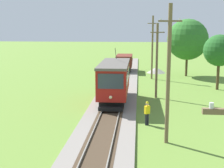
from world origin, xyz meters
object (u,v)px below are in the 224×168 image
(gravel_pile, at_px, (156,70))
(track_worker, at_px, (147,112))
(tree_right_near, at_px, (188,40))
(tree_left_far, at_px, (219,51))
(red_tram, at_px, (114,80))
(freight_car, at_px, (124,62))
(utility_pole_near_tram, at_px, (168,74))
(utility_pole_far, at_px, (152,47))
(utility_pole_mid, at_px, (157,60))

(gravel_pile, distance_m, track_worker, 26.21)
(track_worker, bearing_deg, gravel_pile, -41.45)
(tree_right_near, distance_m, tree_left_far, 9.87)
(red_tram, height_order, tree_right_near, tree_right_near)
(freight_car, xyz_separation_m, tree_left_far, (11.20, -13.05, 2.88))
(utility_pole_near_tram, relative_size, tree_right_near, 1.05)
(utility_pole_far, bearing_deg, freight_car, 121.67)
(utility_pole_near_tram, distance_m, tree_right_near, 27.30)
(freight_car, height_order, track_worker, freight_car)
(gravel_pile, bearing_deg, red_tram, -104.17)
(freight_car, relative_size, gravel_pile, 1.80)
(freight_car, bearing_deg, tree_right_near, -20.77)
(utility_pole_far, xyz_separation_m, tree_left_far, (7.17, -6.52, 0.11))
(tree_left_far, bearing_deg, utility_pole_far, 137.72)
(freight_car, bearing_deg, red_tram, -89.99)
(red_tram, xyz_separation_m, freight_car, (-0.00, 20.23, -0.64))
(red_tram, xyz_separation_m, utility_pole_far, (4.03, 13.70, 2.14))
(red_tram, xyz_separation_m, tree_left_far, (11.20, 7.18, 2.24))
(freight_car, height_order, utility_pole_mid, utility_pole_mid)
(red_tram, xyz_separation_m, track_worker, (2.90, -6.56, -1.21))
(utility_pole_mid, xyz_separation_m, track_worker, (-1.12, -9.10, -2.83))
(track_worker, relative_size, tree_left_far, 0.29)
(utility_pole_mid, bearing_deg, utility_pole_far, 90.00)
(red_tram, relative_size, freight_car, 1.64)
(red_tram, xyz_separation_m, gravel_pile, (4.94, 19.57, -1.77))
(freight_car, xyz_separation_m, track_worker, (2.91, -26.79, -0.57))
(red_tram, distance_m, utility_pole_far, 14.44)
(track_worker, distance_m, tree_left_far, 16.41)
(utility_pole_far, xyz_separation_m, track_worker, (-1.12, -20.26, -3.35))
(red_tram, relative_size, utility_pole_near_tram, 1.01)
(freight_car, distance_m, gravel_pile, 5.12)
(utility_pole_near_tram, distance_m, tree_left_far, 18.64)
(tree_right_near, relative_size, tree_left_far, 1.30)
(red_tram, relative_size, track_worker, 4.79)
(utility_pole_near_tram, height_order, utility_pole_mid, utility_pole_near_tram)
(tree_right_near, bearing_deg, utility_pole_far, -148.60)
(utility_pole_mid, height_order, tree_left_far, utility_pole_mid)
(utility_pole_near_tram, xyz_separation_m, tree_left_far, (7.17, 17.20, 0.09))
(freight_car, height_order, tree_right_near, tree_right_near)
(tree_left_far, bearing_deg, utility_pole_mid, -147.13)
(utility_pole_far, distance_m, tree_right_near, 5.99)
(freight_car, height_order, utility_pole_far, utility_pole_far)
(utility_pole_mid, relative_size, gravel_pile, 2.57)
(track_worker, relative_size, tree_right_near, 0.22)
(freight_car, bearing_deg, tree_left_far, -49.36)
(utility_pole_far, xyz_separation_m, gravel_pile, (0.92, 5.87, -3.91))
(freight_car, bearing_deg, track_worker, -83.81)
(red_tram, distance_m, utility_pole_mid, 5.03)
(gravel_pile, relative_size, tree_right_near, 0.36)
(utility_pole_mid, distance_m, tree_right_near, 15.18)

